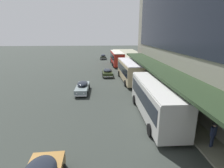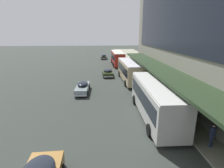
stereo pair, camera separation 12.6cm
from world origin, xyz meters
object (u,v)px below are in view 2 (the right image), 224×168
object	(u,v)px
transit_bus_kerbside_rear	(155,98)
pedestrian_at_kerb	(213,134)
sedan_oncoming_front	(83,87)
sedan_lead_mid	(104,57)
transit_bus_kerbside_front	(117,57)
sedan_far_back	(108,72)
transit_bus_kerbside_far	(129,70)

from	to	relation	value
transit_bus_kerbside_rear	pedestrian_at_kerb	world-z (taller)	transit_bus_kerbside_rear
transit_bus_kerbside_rear	sedan_oncoming_front	bearing A→B (deg)	133.50
transit_bus_kerbside_rear	sedan_lead_mid	world-z (taller)	transit_bus_kerbside_rear
transit_bus_kerbside_front	sedan_lead_mid	size ratio (longest dim) A/B	2.15
sedan_lead_mid	pedestrian_at_kerb	xyz separation A→B (m)	(6.61, -45.56, 0.42)
transit_bus_kerbside_rear	sedan_lead_mid	size ratio (longest dim) A/B	2.04
pedestrian_at_kerb	sedan_far_back	bearing A→B (deg)	105.70
transit_bus_kerbside_rear	sedan_far_back	distance (m)	17.90
transit_bus_kerbside_far	sedan_oncoming_front	xyz separation A→B (m)	(-7.35, -5.55, -1.18)
transit_bus_kerbside_far	sedan_lead_mid	xyz separation A→B (m)	(-3.80, 27.01, -1.15)
transit_bus_kerbside_front	pedestrian_at_kerb	xyz separation A→B (m)	(3.35, -34.38, -0.76)
sedan_oncoming_front	pedestrian_at_kerb	bearing A→B (deg)	-51.98
transit_bus_kerbside_front	sedan_lead_mid	world-z (taller)	transit_bus_kerbside_front
sedan_far_back	pedestrian_at_kerb	bearing A→B (deg)	-74.30
sedan_far_back	sedan_lead_mid	distance (m)	23.10
sedan_oncoming_front	sedan_lead_mid	xyz separation A→B (m)	(3.55, 32.56, 0.02)
sedan_lead_mid	transit_bus_kerbside_front	bearing A→B (deg)	-73.75
sedan_far_back	pedestrian_at_kerb	size ratio (longest dim) A/B	2.56
transit_bus_kerbside_rear	sedan_lead_mid	xyz separation A→B (m)	(-4.04, 40.56, -1.19)
transit_bus_kerbside_far	transit_bus_kerbside_front	bearing A→B (deg)	91.96
transit_bus_kerbside_rear	sedan_lead_mid	distance (m)	40.78
sedan_oncoming_front	transit_bus_kerbside_rear	bearing A→B (deg)	-46.50
transit_bus_kerbside_far	sedan_oncoming_front	size ratio (longest dim) A/B	2.07
transit_bus_kerbside_front	sedan_oncoming_front	world-z (taller)	transit_bus_kerbside_front
transit_bus_kerbside_far	sedan_far_back	size ratio (longest dim) A/B	2.16
transit_bus_kerbside_far	sedan_far_back	xyz separation A→B (m)	(-3.50, 3.91, -1.20)
sedan_oncoming_front	sedan_far_back	distance (m)	10.21
transit_bus_kerbside_far	pedestrian_at_kerb	bearing A→B (deg)	-81.39
transit_bus_kerbside_rear	sedan_far_back	xyz separation A→B (m)	(-3.74, 17.46, -1.23)
sedan_far_back	sedan_lead_mid	xyz separation A→B (m)	(-0.30, 23.10, 0.04)
transit_bus_kerbside_front	sedan_far_back	xyz separation A→B (m)	(-2.96, -11.93, -1.23)
sedan_lead_mid	sedan_oncoming_front	bearing A→B (deg)	-96.22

